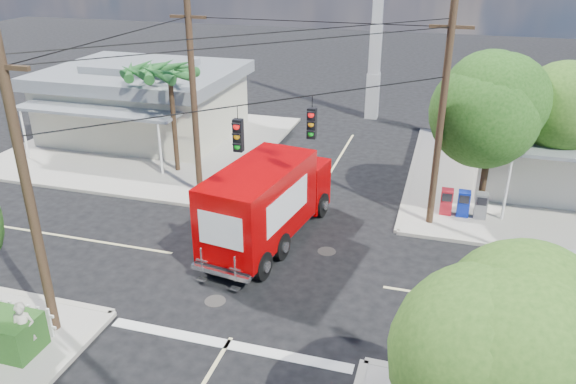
% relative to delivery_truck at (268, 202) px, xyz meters
% --- Properties ---
extents(ground, '(120.00, 120.00, 0.00)m').
position_rel_delivery_truck_xyz_m(ground, '(0.83, -2.05, -1.67)').
color(ground, black).
rests_on(ground, ground).
extents(sidewalk_ne, '(14.12, 14.12, 0.14)m').
position_rel_delivery_truck_xyz_m(sidewalk_ne, '(11.71, 8.83, -1.60)').
color(sidewalk_ne, '#ABA59A').
rests_on(sidewalk_ne, ground).
extents(sidewalk_nw, '(14.12, 14.12, 0.14)m').
position_rel_delivery_truck_xyz_m(sidewalk_nw, '(-10.05, 8.83, -1.60)').
color(sidewalk_nw, '#ABA59A').
rests_on(sidewalk_nw, ground).
extents(road_markings, '(32.00, 32.00, 0.01)m').
position_rel_delivery_truck_xyz_m(road_markings, '(0.83, -3.52, -1.67)').
color(road_markings, beige).
rests_on(road_markings, ground).
extents(building_nw, '(10.80, 10.20, 4.30)m').
position_rel_delivery_truck_xyz_m(building_nw, '(-11.17, 10.41, 0.55)').
color(building_nw, beige).
rests_on(building_nw, sidewalk_nw).
extents(radio_tower, '(0.80, 0.80, 17.00)m').
position_rel_delivery_truck_xyz_m(radio_tower, '(1.33, 17.95, 3.97)').
color(radio_tower, silver).
rests_on(radio_tower, ground).
extents(tree_ne_front, '(4.21, 4.14, 6.66)m').
position_rel_delivery_truck_xyz_m(tree_ne_front, '(8.04, 4.71, 3.09)').
color(tree_ne_front, '#422D1C').
rests_on(tree_ne_front, sidewalk_ne).
extents(tree_ne_back, '(3.77, 3.66, 5.82)m').
position_rel_delivery_truck_xyz_m(tree_ne_back, '(10.64, 6.91, 2.52)').
color(tree_ne_back, '#422D1C').
rests_on(tree_ne_back, sidewalk_ne).
extents(tree_se, '(3.67, 3.54, 5.62)m').
position_rel_delivery_truck_xyz_m(tree_se, '(7.84, -9.29, 2.37)').
color(tree_se, '#422D1C').
rests_on(tree_se, sidewalk_se).
extents(palm_nw_front, '(3.01, 3.08, 5.59)m').
position_rel_delivery_truck_xyz_m(palm_nw_front, '(-6.67, 5.45, 3.37)').
color(palm_nw_front, '#422D1C').
rests_on(palm_nw_front, sidewalk_nw).
extents(palm_nw_back, '(3.01, 3.08, 5.19)m').
position_rel_delivery_truck_xyz_m(palm_nw_back, '(-8.67, 6.95, 3.00)').
color(palm_nw_back, '#422D1C').
rests_on(palm_nw_back, sidewalk_nw).
extents(utility_poles, '(12.00, 10.68, 9.00)m').
position_rel_delivery_truck_xyz_m(utility_poles, '(-0.76, -0.45, 3.00)').
color(utility_poles, '#473321').
rests_on(utility_poles, ground).
extents(vending_boxes, '(1.90, 0.50, 1.10)m').
position_rel_delivery_truck_xyz_m(vending_boxes, '(7.33, 4.15, -0.98)').
color(vending_boxes, '#AD1521').
rests_on(vending_boxes, sidewalk_ne).
extents(delivery_truck, '(3.42, 7.85, 3.29)m').
position_rel_delivery_truck_xyz_m(delivery_truck, '(0.00, 0.00, 0.00)').
color(delivery_truck, black).
rests_on(delivery_truck, ground).
extents(pedestrian, '(0.72, 0.60, 1.70)m').
position_rel_delivery_truck_xyz_m(pedestrian, '(-4.30, -8.49, -0.68)').
color(pedestrian, beige).
rests_on(pedestrian, sidewalk_sw).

